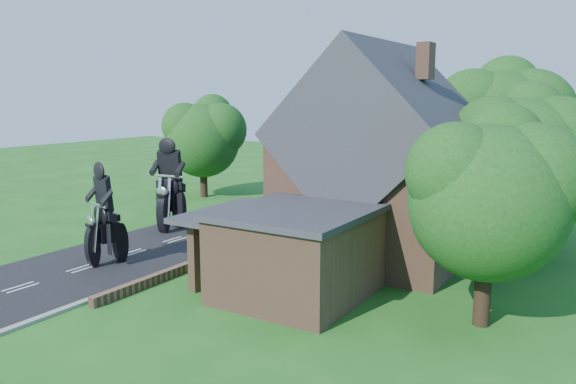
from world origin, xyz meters
The scene contains 19 objects.
ground centered at (0.00, 0.00, 0.00)m, with size 120.00×120.00×0.00m, color #1A5518.
road centered at (0.00, 0.00, 0.01)m, with size 7.00×80.00×0.02m, color black.
kerb centered at (3.65, 0.00, 0.06)m, with size 0.30×80.00×0.12m, color gray.
garden_wall centered at (4.30, 5.00, 0.20)m, with size 0.30×22.00×0.40m, color brown.
house centered at (10.49, 6.00, 4.34)m, with size 9.54×8.64×10.24m.
annex centered at (9.87, -0.80, 1.77)m, with size 7.05×5.94×3.44m.
tree_annex_side centered at (17.13, 0.10, 4.69)m, with size 5.64×5.20×7.48m.
tree_house_right centered at (16.65, 8.62, 5.19)m, with size 6.51×6.00×8.40m.
tree_behind_house centered at (14.18, 16.14, 6.23)m, with size 7.81×7.20×10.08m.
tree_behind_left centered at (8.16, 17.13, 5.73)m, with size 6.94×6.40×9.16m.
tree_far_road centered at (-6.86, 14.11, 4.84)m, with size 6.08×5.60×7.84m.
shrub_a centered at (5.30, -1.00, 0.55)m, with size 0.90×0.90×1.10m, color #103417.
shrub_b centered at (5.30, 1.50, 0.55)m, with size 0.90×0.90×1.10m, color #103417.
shrub_c centered at (5.30, 4.00, 0.55)m, with size 0.90×0.90×1.10m, color #103417.
shrub_d centered at (5.30, 9.00, 0.55)m, with size 0.90×0.90×1.10m, color #103417.
shrub_e centered at (5.30, 11.50, 0.55)m, with size 0.90×0.90×1.10m, color #103417.
shrub_f centered at (5.30, 14.00, 0.55)m, with size 0.90×0.90×1.10m, color #103417.
motorcycle_lead centered at (0.47, -1.96, 0.71)m, with size 0.39×1.54×1.43m, color black, non-canonical shape.
motorcycle_follow centered at (-1.67, 4.56, 0.80)m, with size 0.44×1.72×1.60m, color black, non-canonical shape.
Camera 1 is at (20.71, -18.78, 7.68)m, focal length 35.00 mm.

